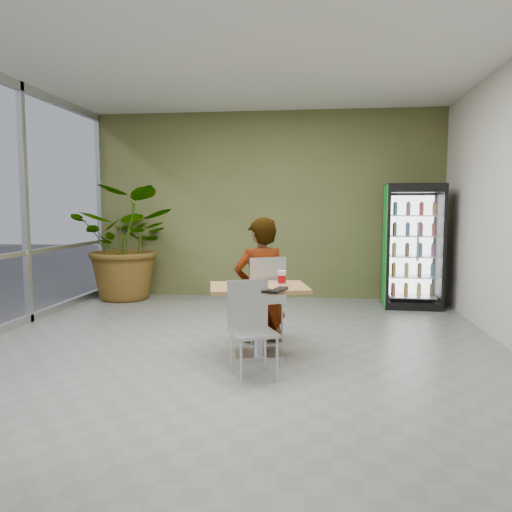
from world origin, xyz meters
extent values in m
plane|color=gray|center=(0.00, 0.00, 0.00)|extent=(7.00, 7.00, 0.00)
cube|color=#A47846|center=(0.29, -0.04, 0.73)|extent=(1.12, 0.89, 0.04)
cylinder|color=#BCBEC1|center=(0.29, -0.04, 0.36)|extent=(0.10, 0.10, 0.71)
cube|color=#BCBEC1|center=(0.29, -0.04, 0.02)|extent=(0.57, 0.50, 0.04)
cube|color=#BCBEC1|center=(0.24, 0.64, 0.47)|extent=(0.60, 0.60, 0.03)
cube|color=#BCBEC1|center=(0.34, 0.45, 0.73)|extent=(0.40, 0.24, 0.52)
cylinder|color=#BCBEC1|center=(0.32, 0.89, 0.24)|extent=(0.03, 0.03, 0.47)
cylinder|color=#BCBEC1|center=(-0.01, 0.72, 0.24)|extent=(0.03, 0.03, 0.47)
cylinder|color=#BCBEC1|center=(0.50, 0.56, 0.24)|extent=(0.03, 0.03, 0.47)
cylinder|color=#BCBEC1|center=(0.17, 0.38, 0.24)|extent=(0.03, 0.03, 0.47)
cube|color=#BCBEC1|center=(0.33, -0.71, 0.42)|extent=(0.52, 0.52, 0.03)
cube|color=#BCBEC1|center=(0.25, -0.54, 0.65)|extent=(0.37, 0.19, 0.46)
cylinder|color=#BCBEC1|center=(0.25, -0.93, 0.21)|extent=(0.02, 0.02, 0.42)
cylinder|color=#BCBEC1|center=(0.55, -0.79, 0.21)|extent=(0.02, 0.02, 0.42)
cylinder|color=#BCBEC1|center=(0.11, -0.63, 0.21)|extent=(0.02, 0.02, 0.42)
cylinder|color=#BCBEC1|center=(0.41, -0.49, 0.21)|extent=(0.02, 0.02, 0.42)
imported|color=black|center=(0.24, 0.59, 0.57)|extent=(0.76, 0.67, 1.74)
cylinder|color=white|center=(0.21, -0.02, 0.76)|extent=(0.22, 0.22, 0.01)
cylinder|color=white|center=(0.53, -0.01, 0.82)|extent=(0.08, 0.08, 0.15)
cylinder|color=#B70B12|center=(0.53, -0.01, 0.82)|extent=(0.09, 0.09, 0.08)
cylinder|color=white|center=(0.53, -0.01, 0.90)|extent=(0.09, 0.09, 0.01)
cube|color=white|center=(0.06, -0.19, 0.76)|extent=(0.14, 0.14, 0.02)
cube|color=black|center=(0.36, -0.33, 0.76)|extent=(0.51, 0.43, 0.02)
cube|color=black|center=(2.38, 2.87, 0.96)|extent=(0.89, 0.71, 1.92)
cube|color=green|center=(1.94, 2.87, 0.96)|extent=(0.04, 0.66, 1.88)
cube|color=white|center=(2.38, 2.55, 0.98)|extent=(0.69, 0.04, 1.54)
imported|color=#276227|center=(-2.28, 3.00, 0.96)|extent=(1.80, 1.58, 1.92)
camera|label=1|loc=(0.89, -5.11, 1.55)|focal=35.00mm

